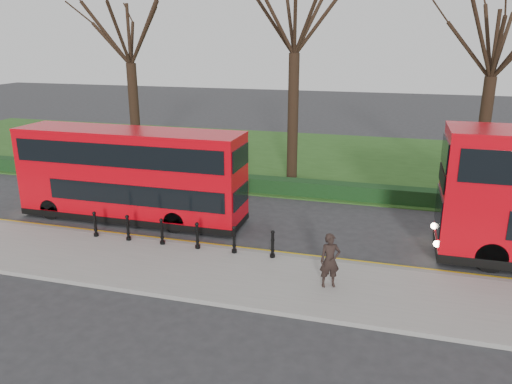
% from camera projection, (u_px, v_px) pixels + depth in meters
% --- Properties ---
extents(ground, '(120.00, 120.00, 0.00)m').
position_uv_depth(ground, '(193.00, 237.00, 20.54)').
color(ground, '#28282B').
rests_on(ground, ground).
extents(pavement, '(60.00, 4.00, 0.15)m').
position_uv_depth(pavement, '(161.00, 266.00, 17.77)').
color(pavement, gray).
rests_on(pavement, ground).
extents(kerb, '(60.00, 0.25, 0.16)m').
position_uv_depth(kerb, '(183.00, 244.00, 19.60)').
color(kerb, slate).
rests_on(kerb, ground).
extents(grass_verge, '(60.00, 18.00, 0.06)m').
position_uv_depth(grass_verge, '(278.00, 156.00, 34.31)').
color(grass_verge, '#254A18').
rests_on(grass_verge, ground).
extents(hedge, '(60.00, 0.90, 0.80)m').
position_uv_depth(hedge, '(243.00, 183.00, 26.67)').
color(hedge, black).
rests_on(hedge, ground).
extents(yellow_line_outer, '(60.00, 0.10, 0.01)m').
position_uv_depth(yellow_line_outer, '(187.00, 243.00, 19.90)').
color(yellow_line_outer, yellow).
rests_on(yellow_line_outer, ground).
extents(yellow_line_inner, '(60.00, 0.10, 0.01)m').
position_uv_depth(yellow_line_inner, '(189.00, 241.00, 20.08)').
color(yellow_line_inner, yellow).
rests_on(yellow_line_inner, ground).
extents(tree_left, '(7.42, 7.42, 11.60)m').
position_uv_depth(tree_left, '(128.00, 27.00, 29.33)').
color(tree_left, black).
rests_on(tree_left, ground).
extents(tree_mid, '(8.21, 8.21, 12.83)m').
position_uv_depth(tree_mid, '(295.00, 8.00, 26.44)').
color(tree_mid, black).
rests_on(tree_mid, ground).
extents(tree_right, '(6.97, 6.97, 10.90)m').
position_uv_depth(tree_right, '(496.00, 36.00, 24.23)').
color(tree_right, black).
rests_on(tree_right, ground).
extents(bollard_row, '(7.52, 0.15, 1.00)m').
position_uv_depth(bollard_row, '(179.00, 234.00, 19.11)').
color(bollard_row, black).
rests_on(bollard_row, pavement).
extents(bus_lead, '(10.20, 2.34, 4.06)m').
position_uv_depth(bus_lead, '(131.00, 175.00, 21.98)').
color(bus_lead, '#BF030E').
rests_on(bus_lead, ground).
extents(pedestrian, '(0.77, 0.65, 1.80)m').
position_uv_depth(pedestrian, '(330.00, 261.00, 15.89)').
color(pedestrian, black).
rests_on(pedestrian, pavement).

